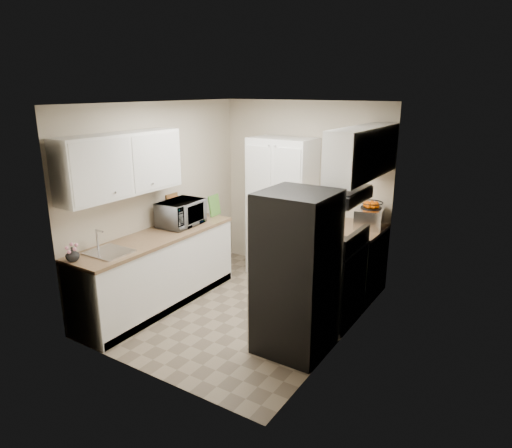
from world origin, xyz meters
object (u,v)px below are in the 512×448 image
refrigerator (296,273)px  microwave (181,213)px  toaster_oven (369,218)px  pantry_cabinet (282,208)px  wine_bottle (195,208)px  electric_range (330,281)px

refrigerator → microwave: size_ratio=2.85×
microwave → toaster_oven: (2.11, 1.25, -0.04)m
pantry_cabinet → refrigerator: bearing=-56.5°
pantry_cabinet → toaster_oven: bearing=0.7°
wine_bottle → toaster_oven: wine_bottle is taller
refrigerator → wine_bottle: refrigerator is taller
refrigerator → toaster_oven: refrigerator is taller
refrigerator → toaster_oven: size_ratio=3.94×
electric_range → refrigerator: refrigerator is taller
microwave → wine_bottle: size_ratio=2.18×
wine_bottle → toaster_oven: size_ratio=0.64×
pantry_cabinet → electric_range: bearing=-38.2°
electric_range → toaster_oven: 1.10m
electric_range → refrigerator: 0.88m
pantry_cabinet → toaster_oven: pantry_cabinet is taller
pantry_cabinet → microwave: bearing=-123.5°
pantry_cabinet → wine_bottle: size_ratio=7.29×
wine_bottle → microwave: bearing=-78.0°
microwave → wine_bottle: (-0.08, 0.39, -0.03)m
pantry_cabinet → refrigerator: size_ratio=1.18×
electric_range → refrigerator: (-0.03, -0.80, 0.37)m
pantry_cabinet → wine_bottle: pantry_cabinet is taller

